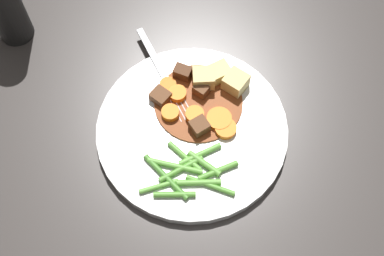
# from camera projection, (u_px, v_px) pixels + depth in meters

# --- Properties ---
(ground_plane) EXTENTS (3.00, 3.00, 0.00)m
(ground_plane) POSITION_uv_depth(u_px,v_px,m) (192.00, 133.00, 0.75)
(ground_plane) COLOR #383330
(dinner_plate) EXTENTS (0.27, 0.27, 0.02)m
(dinner_plate) POSITION_uv_depth(u_px,v_px,m) (192.00, 130.00, 0.74)
(dinner_plate) COLOR white
(dinner_plate) RESTS_ON ground_plane
(stew_sauce) EXTENTS (0.13, 0.13, 0.00)m
(stew_sauce) POSITION_uv_depth(u_px,v_px,m) (200.00, 103.00, 0.75)
(stew_sauce) COLOR brown
(stew_sauce) RESTS_ON dinner_plate
(carrot_slice_0) EXTENTS (0.03, 0.03, 0.01)m
(carrot_slice_0) POSITION_uv_depth(u_px,v_px,m) (170.00, 113.00, 0.74)
(carrot_slice_0) COLOR orange
(carrot_slice_0) RESTS_ON dinner_plate
(carrot_slice_1) EXTENTS (0.04, 0.04, 0.01)m
(carrot_slice_1) POSITION_uv_depth(u_px,v_px,m) (194.00, 115.00, 0.74)
(carrot_slice_1) COLOR orange
(carrot_slice_1) RESTS_ON dinner_plate
(carrot_slice_2) EXTENTS (0.03, 0.03, 0.01)m
(carrot_slice_2) POSITION_uv_depth(u_px,v_px,m) (178.00, 94.00, 0.75)
(carrot_slice_2) COLOR orange
(carrot_slice_2) RESTS_ON dinner_plate
(carrot_slice_3) EXTENTS (0.04, 0.04, 0.01)m
(carrot_slice_3) POSITION_uv_depth(u_px,v_px,m) (219.00, 119.00, 0.74)
(carrot_slice_3) COLOR orange
(carrot_slice_3) RESTS_ON dinner_plate
(carrot_slice_4) EXTENTS (0.03, 0.03, 0.01)m
(carrot_slice_4) POSITION_uv_depth(u_px,v_px,m) (168.00, 85.00, 0.76)
(carrot_slice_4) COLOR orange
(carrot_slice_4) RESTS_ON dinner_plate
(carrot_slice_5) EXTENTS (0.04, 0.04, 0.01)m
(carrot_slice_5) POSITION_uv_depth(u_px,v_px,m) (226.00, 129.00, 0.73)
(carrot_slice_5) COLOR orange
(carrot_slice_5) RESTS_ON dinner_plate
(potato_chunk_0) EXTENTS (0.04, 0.04, 0.03)m
(potato_chunk_0) POSITION_uv_depth(u_px,v_px,m) (206.00, 79.00, 0.75)
(potato_chunk_0) COLOR #E5CC7A
(potato_chunk_0) RESTS_ON dinner_plate
(potato_chunk_1) EXTENTS (0.04, 0.04, 0.02)m
(potato_chunk_1) POSITION_uv_depth(u_px,v_px,m) (219.00, 73.00, 0.76)
(potato_chunk_1) COLOR #E5CC7A
(potato_chunk_1) RESTS_ON dinner_plate
(potato_chunk_2) EXTENTS (0.04, 0.04, 0.03)m
(potato_chunk_2) POSITION_uv_depth(u_px,v_px,m) (236.00, 82.00, 0.75)
(potato_chunk_2) COLOR #E5CC7A
(potato_chunk_2) RESTS_ON dinner_plate
(meat_chunk_0) EXTENTS (0.03, 0.03, 0.02)m
(meat_chunk_0) POSITION_uv_depth(u_px,v_px,m) (161.00, 96.00, 0.75)
(meat_chunk_0) COLOR brown
(meat_chunk_0) RESTS_ON dinner_plate
(meat_chunk_1) EXTENTS (0.02, 0.03, 0.02)m
(meat_chunk_1) POSITION_uv_depth(u_px,v_px,m) (183.00, 73.00, 0.76)
(meat_chunk_1) COLOR #56331E
(meat_chunk_1) RESTS_ON dinner_plate
(meat_chunk_2) EXTENTS (0.03, 0.03, 0.02)m
(meat_chunk_2) POSITION_uv_depth(u_px,v_px,m) (200.00, 126.00, 0.73)
(meat_chunk_2) COLOR brown
(meat_chunk_2) RESTS_ON dinner_plate
(meat_chunk_3) EXTENTS (0.02, 0.03, 0.02)m
(meat_chunk_3) POSITION_uv_depth(u_px,v_px,m) (200.00, 90.00, 0.75)
(meat_chunk_3) COLOR brown
(meat_chunk_3) RESTS_ON dinner_plate
(green_bean_0) EXTENTS (0.02, 0.06, 0.01)m
(green_bean_0) POSITION_uv_depth(u_px,v_px,m) (199.00, 183.00, 0.69)
(green_bean_0) COLOR #66AD42
(green_bean_0) RESTS_ON dinner_plate
(green_bean_1) EXTENTS (0.03, 0.05, 0.01)m
(green_bean_1) POSITION_uv_depth(u_px,v_px,m) (159.00, 186.00, 0.69)
(green_bean_1) COLOR #66AD42
(green_bean_1) RESTS_ON dinner_plate
(green_bean_2) EXTENTS (0.05, 0.05, 0.01)m
(green_bean_2) POSITION_uv_depth(u_px,v_px,m) (200.00, 154.00, 0.71)
(green_bean_2) COLOR #66AD42
(green_bean_2) RESTS_ON dinner_plate
(green_bean_3) EXTENTS (0.05, 0.05, 0.01)m
(green_bean_3) POSITION_uv_depth(u_px,v_px,m) (183.00, 169.00, 0.70)
(green_bean_3) COLOR #599E38
(green_bean_3) RESTS_ON dinner_plate
(green_bean_4) EXTENTS (0.02, 0.07, 0.01)m
(green_bean_4) POSITION_uv_depth(u_px,v_px,m) (210.00, 186.00, 0.69)
(green_bean_4) COLOR #599E38
(green_bean_4) RESTS_ON dinner_plate
(green_bean_5) EXTENTS (0.04, 0.05, 0.01)m
(green_bean_5) POSITION_uv_depth(u_px,v_px,m) (182.00, 156.00, 0.71)
(green_bean_5) COLOR #66AD42
(green_bean_5) RESTS_ON dinner_plate
(green_bean_6) EXTENTS (0.04, 0.05, 0.01)m
(green_bean_6) POSITION_uv_depth(u_px,v_px,m) (218.00, 171.00, 0.70)
(green_bean_6) COLOR #599E38
(green_bean_6) RESTS_ON dinner_plate
(green_bean_7) EXTENTS (0.05, 0.07, 0.01)m
(green_bean_7) POSITION_uv_depth(u_px,v_px,m) (166.00, 177.00, 0.70)
(green_bean_7) COLOR #4C8E33
(green_bean_7) RESTS_ON dinner_plate
(green_bean_8) EXTENTS (0.03, 0.05, 0.01)m
(green_bean_8) POSITION_uv_depth(u_px,v_px,m) (204.00, 163.00, 0.71)
(green_bean_8) COLOR #66AD42
(green_bean_8) RESTS_ON dinner_plate
(green_bean_9) EXTENTS (0.01, 0.08, 0.01)m
(green_bean_9) POSITION_uv_depth(u_px,v_px,m) (175.00, 166.00, 0.71)
(green_bean_9) COLOR #66AD42
(green_bean_9) RESTS_ON dinner_plate
(green_bean_10) EXTENTS (0.02, 0.06, 0.01)m
(green_bean_10) POSITION_uv_depth(u_px,v_px,m) (175.00, 195.00, 0.69)
(green_bean_10) COLOR #599E38
(green_bean_10) RESTS_ON dinner_plate
(fork) EXTENTS (0.15, 0.12, 0.00)m
(fork) POSITION_uv_depth(u_px,v_px,m) (164.00, 76.00, 0.77)
(fork) COLOR silver
(fork) RESTS_ON dinner_plate
(pepper_mill) EXTENTS (0.05, 0.05, 0.14)m
(pepper_mill) POSITION_uv_depth(u_px,v_px,m) (4.00, 5.00, 0.76)
(pepper_mill) COLOR black
(pepper_mill) RESTS_ON ground_plane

